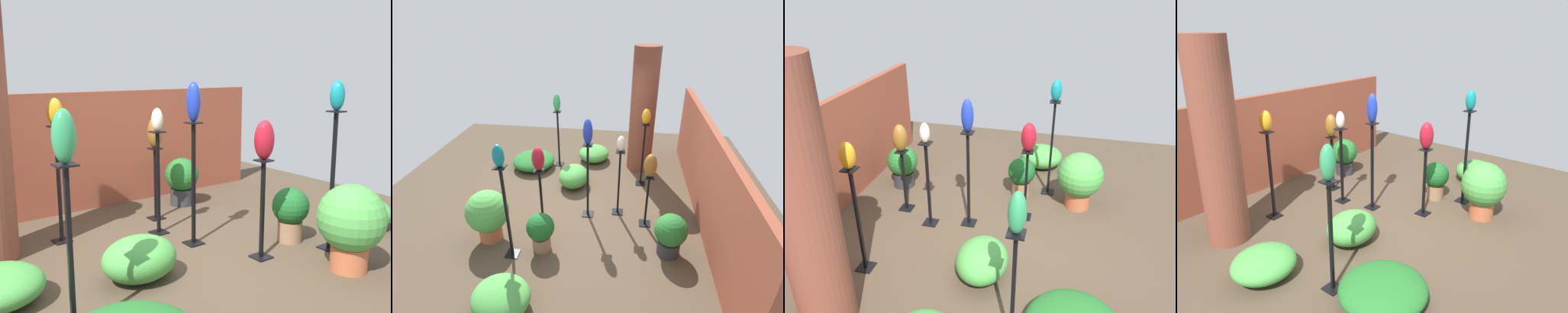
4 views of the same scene
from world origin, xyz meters
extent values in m
plane|color=#4C3D2D|center=(0.00, 0.00, 0.00)|extent=(8.00, 8.00, 0.00)
cube|color=brown|center=(0.00, 2.42, 0.86)|extent=(5.60, 0.12, 1.72)
cylinder|color=brown|center=(-1.79, 1.32, 1.40)|extent=(0.57, 0.57, 2.80)
cube|color=black|center=(0.58, -0.41, 0.01)|extent=(0.20, 0.20, 0.01)
cube|color=black|center=(0.58, -0.41, 0.55)|extent=(0.04, 0.04, 1.10)
cube|color=black|center=(0.58, -0.41, 1.09)|extent=(0.16, 0.16, 0.02)
cube|color=black|center=(0.23, 0.36, 0.01)|extent=(0.20, 0.20, 0.01)
cube|color=black|center=(0.23, 0.36, 0.73)|extent=(0.04, 0.04, 1.45)
cube|color=black|center=(0.23, 0.36, 1.44)|extent=(0.16, 0.16, 0.02)
cube|color=black|center=(0.09, 0.91, 0.01)|extent=(0.20, 0.20, 0.01)
cube|color=black|center=(0.09, 0.91, 0.65)|extent=(0.04, 0.04, 1.30)
cube|color=black|center=(0.09, 0.91, 1.29)|extent=(0.16, 0.16, 0.02)
cube|color=black|center=(0.36, 1.41, 0.01)|extent=(0.20, 0.20, 0.01)
cube|color=black|center=(0.36, 1.41, 0.50)|extent=(0.04, 0.04, 0.99)
cube|color=black|center=(0.36, 1.41, 0.98)|extent=(0.16, 0.16, 0.01)
cube|color=black|center=(-1.64, -0.60, 0.68)|extent=(0.04, 0.04, 1.36)
cube|color=black|center=(-1.64, -0.60, 1.36)|extent=(0.16, 0.16, 0.02)
cube|color=black|center=(-1.00, 1.36, 0.01)|extent=(0.20, 0.20, 0.01)
cube|color=black|center=(-1.00, 1.36, 0.70)|extent=(0.04, 0.04, 1.40)
cube|color=black|center=(-1.00, 1.36, 1.39)|extent=(0.16, 0.16, 0.02)
cube|color=black|center=(1.40, -0.69, 0.01)|extent=(0.20, 0.20, 0.01)
cube|color=black|center=(1.40, -0.69, 0.80)|extent=(0.04, 0.04, 1.59)
cube|color=black|center=(1.40, -0.69, 1.58)|extent=(0.16, 0.16, 0.02)
ellipsoid|color=maroon|center=(0.58, -0.41, 1.31)|extent=(0.22, 0.21, 0.42)
ellipsoid|color=#192D9E|center=(0.23, 0.36, 1.68)|extent=(0.16, 0.16, 0.46)
ellipsoid|color=beige|center=(0.09, 0.91, 1.44)|extent=(0.14, 0.13, 0.28)
ellipsoid|color=brown|center=(0.36, 1.41, 1.20)|extent=(0.20, 0.21, 0.41)
ellipsoid|color=#2D9356|center=(-1.64, -0.60, 1.57)|extent=(0.18, 0.16, 0.40)
ellipsoid|color=orange|center=(-1.00, 1.36, 1.56)|extent=(0.19, 0.17, 0.32)
ellipsoid|color=#0F727A|center=(1.40, -0.69, 1.75)|extent=(0.16, 0.16, 0.33)
cylinder|color=#936B4C|center=(1.21, -0.26, 0.13)|extent=(0.29, 0.29, 0.25)
sphere|color=#195923|center=(1.21, -0.26, 0.44)|extent=(0.44, 0.44, 0.44)
cylinder|color=#B25B38|center=(1.08, -1.17, 0.13)|extent=(0.37, 0.37, 0.26)
sphere|color=#479942|center=(1.08, -1.17, 0.56)|extent=(0.69, 0.69, 0.69)
cylinder|color=#2D2D33|center=(1.04, 1.75, 0.12)|extent=(0.35, 0.35, 0.25)
sphere|color=#236B28|center=(1.04, 1.75, 0.47)|extent=(0.51, 0.51, 0.51)
ellipsoid|color=#479942|center=(-0.75, -0.08, 0.22)|extent=(0.76, 0.63, 0.44)
ellipsoid|color=#479942|center=(2.34, -0.48, 0.21)|extent=(0.71, 0.76, 0.41)
camera|label=1|loc=(-2.82, -3.76, 2.05)|focal=42.00mm
camera|label=2|loc=(4.81, 0.97, 3.59)|focal=28.00mm
camera|label=3|loc=(-4.23, -0.93, 3.34)|focal=35.00mm
camera|label=4|loc=(-4.16, -3.27, 2.94)|focal=35.00mm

